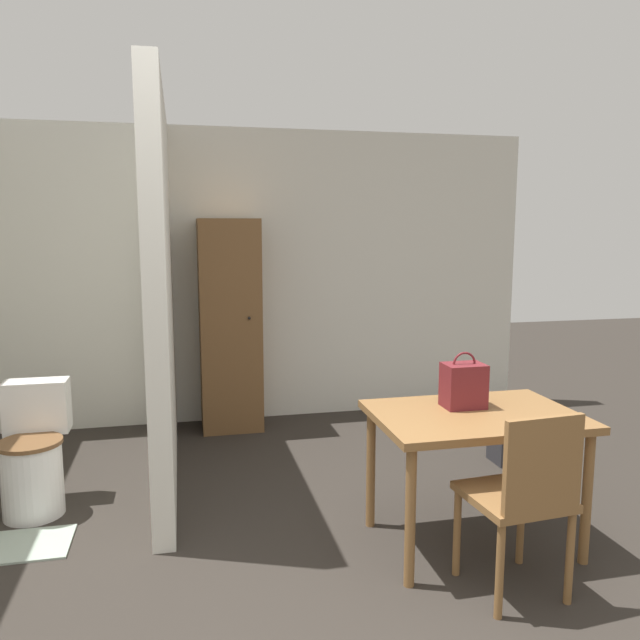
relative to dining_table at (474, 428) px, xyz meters
name	(u,v)px	position (x,y,z in m)	size (l,w,h in m)	color
wall_back	(236,277)	(-1.00, 2.55, 0.61)	(5.21, 0.12, 2.50)	silver
partition_wall	(161,292)	(-1.60, 1.37, 0.61)	(0.12, 2.24, 2.50)	silver
dining_table	(474,428)	(0.00, 0.00, 0.00)	(1.05, 0.74, 0.72)	brown
wooden_chair	(523,494)	(-0.01, -0.50, -0.14)	(0.45, 0.45, 0.89)	brown
toilet	(34,456)	(-2.35, 0.94, -0.30)	(0.37, 0.51, 0.75)	white
handbag	(463,385)	(-0.02, 0.11, 0.21)	(0.22, 0.16, 0.30)	maroon
wooden_cabinet	(230,325)	(-1.08, 2.26, 0.23)	(0.49, 0.44, 1.74)	brown
bath_mat	(19,546)	(-2.35, 0.48, -0.63)	(0.53, 0.37, 0.01)	#99A899
space_heater	(516,431)	(0.85, 1.02, -0.41)	(0.34, 0.22, 0.45)	#2D2D33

